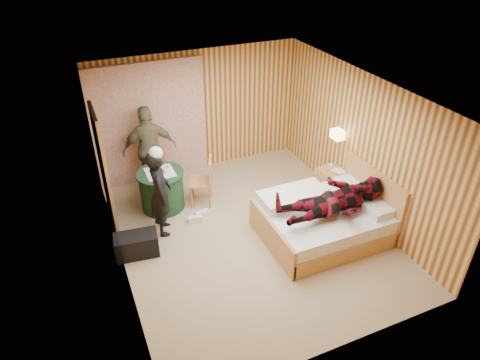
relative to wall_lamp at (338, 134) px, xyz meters
name	(u,v)px	position (x,y,z in m)	size (l,w,h in m)	color
floor	(249,233)	(-1.92, -0.45, -1.30)	(4.20, 5.00, 0.01)	tan
ceiling	(251,94)	(-1.92, -0.45, 1.20)	(4.20, 5.00, 0.01)	silver
wall_back	(198,112)	(-1.92, 2.05, -0.05)	(4.20, 0.02, 2.50)	#F1BE5C
wall_left	(112,201)	(-4.02, -0.45, -0.05)	(0.02, 5.00, 2.50)	#F1BE5C
wall_right	(361,146)	(0.18, -0.45, -0.05)	(0.02, 5.00, 2.50)	#F1BE5C
curtain	(150,124)	(-2.92, 1.98, -0.10)	(2.20, 0.08, 2.40)	beige
doorway	(103,168)	(-3.98, 0.95, -0.28)	(0.06, 0.90, 2.05)	black
wall_lamp	(338,134)	(0.00, 0.00, 0.00)	(0.26, 0.24, 0.16)	gold
bed	(323,219)	(-0.80, -0.94, -1.00)	(1.97, 1.53, 1.05)	tan
nightstand	(332,185)	(-0.04, -0.09, -1.00)	(0.44, 0.60, 0.58)	tan
round_table	(162,190)	(-3.06, 0.90, -0.92)	(0.84, 0.84, 0.75)	#1E4122
chair_far	(154,165)	(-3.03, 1.56, -0.76)	(0.54, 0.54, 0.93)	tan
chair_near	(205,178)	(-2.29, 0.72, -0.76)	(0.55, 0.55, 0.93)	tan
duffel_bag	(137,245)	(-3.77, -0.22, -1.11)	(0.67, 0.36, 0.38)	black
sneaker_left	(195,219)	(-2.66, 0.23, -1.25)	(0.24, 0.10, 0.11)	silver
sneaker_right	(202,214)	(-2.50, 0.33, -1.25)	(0.24, 0.10, 0.11)	silver
woman_standing	(160,193)	(-3.22, 0.21, -0.53)	(0.56, 0.37, 1.53)	black
man_at_table	(150,149)	(-3.06, 1.60, -0.44)	(1.01, 0.42, 1.72)	#6E6849
man_on_bed	(336,194)	(-0.77, -1.17, -0.35)	(1.77, 0.67, 0.86)	#610913
book_lower	(336,173)	(-0.04, -0.14, -0.71)	(0.17, 0.22, 0.02)	silver
book_upper	(336,172)	(-0.04, -0.14, -0.69)	(0.16, 0.22, 0.02)	silver
cup_nightstand	(330,167)	(-0.04, 0.04, -0.67)	(0.10, 0.10, 0.09)	silver
cup_table	(166,170)	(-2.96, 0.85, -0.50)	(0.12, 0.12, 0.10)	silver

